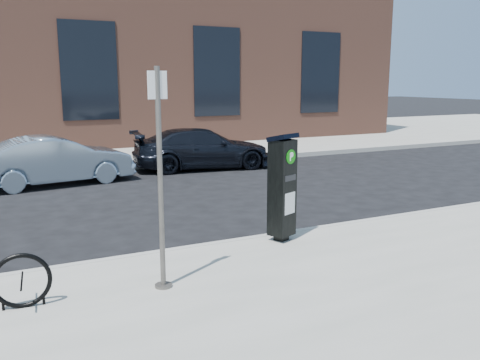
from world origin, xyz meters
TOP-DOWN VIEW (x-y plane):
  - ground at (0.00, 0.00)m, footprint 120.00×120.00m
  - sidewalk_far at (0.00, 14.00)m, footprint 60.00×12.00m
  - curb_near at (0.00, -0.02)m, footprint 60.00×0.12m
  - curb_far at (0.00, 8.02)m, footprint 60.00×0.12m
  - building at (-0.00, 17.00)m, footprint 28.00×10.05m
  - parking_kiosk at (0.70, -0.35)m, footprint 0.50×0.47m
  - sign_pole at (-1.58, -1.34)m, footprint 0.24×0.21m
  - bike_rack at (-3.17, -1.20)m, footprint 0.65×0.11m
  - car_silver at (-1.90, 6.68)m, footprint 3.99×1.85m
  - car_dark at (2.43, 7.29)m, footprint 4.45×2.29m

SIDE VIEW (x-z plane):
  - ground at x=0.00m, z-range 0.00..0.00m
  - sidewalk_far at x=0.00m, z-range 0.00..0.15m
  - curb_near at x=0.00m, z-range -0.01..0.15m
  - curb_far at x=0.00m, z-range -0.01..0.15m
  - bike_rack at x=-3.17m, z-range 0.14..0.79m
  - car_dark at x=2.43m, z-range 0.00..1.23m
  - car_silver at x=-1.90m, z-range 0.00..1.27m
  - parking_kiosk at x=0.70m, z-range 0.17..1.89m
  - sign_pole at x=-1.58m, z-range 0.14..2.82m
  - building at x=0.00m, z-range 0.02..8.27m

